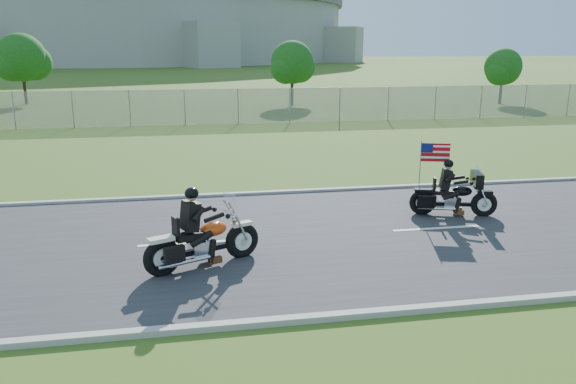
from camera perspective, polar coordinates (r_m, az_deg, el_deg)
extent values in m
plane|color=#324D18|center=(13.09, -1.36, -4.86)|extent=(420.00, 420.00, 0.00)
cube|color=#28282B|center=(13.08, -1.36, -4.78)|extent=(120.00, 8.00, 0.04)
cube|color=#9E9B93|center=(16.92, -3.47, -0.17)|extent=(120.00, 0.18, 0.12)
cube|color=#9E9B93|center=(9.41, 2.52, -12.72)|extent=(120.00, 0.18, 0.12)
cube|color=gray|center=(32.52, -15.79, 8.17)|extent=(60.00, 0.03, 2.00)
cylinder|color=#A3A099|center=(183.18, -16.47, 15.87)|extent=(130.00, 130.00, 20.00)
cylinder|color=#605E5B|center=(183.53, -16.64, 18.05)|extent=(132.00, 132.00, 4.00)
cylinder|color=#382316|center=(43.04, 0.42, 10.53)|extent=(0.22, 0.22, 2.52)
sphere|color=#154A13|center=(42.94, 0.42, 13.04)|extent=(3.20, 3.20, 3.20)
sphere|color=#154A13|center=(43.54, 1.15, 12.59)|extent=(2.40, 2.40, 2.40)
sphere|color=#154A13|center=(42.46, -0.24, 12.42)|extent=(2.24, 2.24, 2.24)
cylinder|color=#382316|center=(47.85, -25.20, 9.75)|extent=(0.22, 0.22, 2.80)
sphere|color=#154A13|center=(47.77, -25.48, 12.25)|extent=(3.60, 3.60, 3.60)
sphere|color=#154A13|center=(48.13, -24.42, 11.89)|extent=(2.70, 2.70, 2.70)
sphere|color=#154A13|center=(47.51, -26.30, 11.55)|extent=(2.52, 2.52, 2.52)
cylinder|color=#382316|center=(46.86, 20.81, 9.76)|extent=(0.22, 0.22, 2.24)
sphere|color=#154A13|center=(46.77, 21.00, 11.80)|extent=(2.80, 2.80, 2.80)
sphere|color=#154A13|center=(47.43, 21.30, 11.42)|extent=(2.10, 2.10, 2.10)
sphere|color=#154A13|center=(46.24, 20.65, 11.31)|extent=(1.96, 1.96, 1.96)
torus|color=black|center=(11.90, -4.70, -4.93)|extent=(0.78, 0.48, 0.77)
torus|color=black|center=(11.20, -12.67, -6.52)|extent=(0.78, 0.48, 0.77)
ellipsoid|color=#EE4A11|center=(11.49, -7.60, -3.75)|extent=(0.67, 0.54, 0.29)
cube|color=black|center=(11.29, -10.06, -4.41)|extent=(0.65, 0.52, 0.13)
cube|color=black|center=(11.19, -9.91, -2.40)|extent=(0.40, 0.48, 0.57)
sphere|color=black|center=(11.09, -9.76, -0.14)|extent=(0.37, 0.37, 0.28)
cube|color=silver|center=(11.53, -5.83, -1.04)|extent=(0.23, 0.46, 0.42)
torus|color=black|center=(15.53, 19.28, -1.17)|extent=(0.71, 0.35, 0.69)
torus|color=black|center=(15.24, 13.49, -1.04)|extent=(0.71, 0.35, 0.69)
ellipsoid|color=black|center=(15.32, 17.25, 0.08)|extent=(0.58, 0.43, 0.26)
cube|color=black|center=(15.24, 15.46, -0.01)|extent=(0.57, 0.41, 0.11)
cube|color=black|center=(15.17, 15.73, 1.31)|extent=(0.32, 0.42, 0.51)
sphere|color=black|center=(15.09, 16.01, 2.78)|extent=(0.31, 0.31, 0.25)
cube|color=black|center=(15.32, 18.64, 1.22)|extent=(0.40, 0.77, 0.37)
cube|color=#B70C11|center=(15.17, 14.75, 3.90)|extent=(0.72, 0.23, 0.48)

